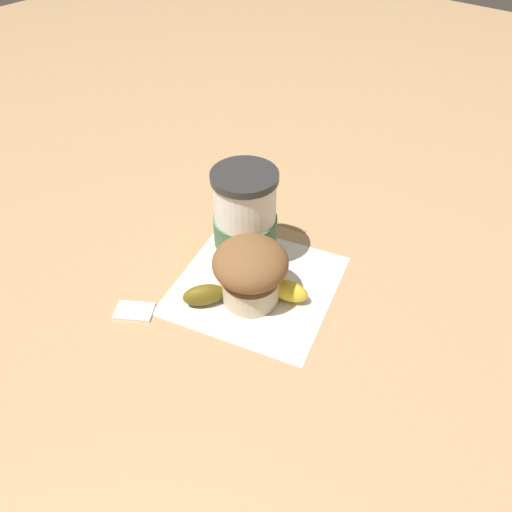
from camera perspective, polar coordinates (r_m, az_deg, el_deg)
The scene contains 7 objects.
ground_plane at distance 0.70m, azimuth 0.00°, elevation -3.33°, with size 3.00×3.00×0.00m, color tan.
paper_napkin at distance 0.70m, azimuth 0.00°, elevation -3.29°, with size 0.21×0.21×0.00m, color white.
coffee_cup at distance 0.70m, azimuth -1.24°, elevation 4.06°, with size 0.09×0.09×0.15m.
muffin at distance 0.65m, azimuth -0.64°, elevation -1.61°, with size 0.10×0.10×0.09m.
banana at distance 0.67m, azimuth -1.17°, elevation -4.00°, with size 0.14×0.13×0.03m.
sugar_packet at distance 0.68m, azimuth -13.76°, elevation -6.03°, with size 0.05×0.03×0.01m, color white.
wooden_stirrer at distance 0.81m, azimuth 2.12°, elevation 3.91°, with size 0.11×0.01×0.00m, color #9E7547.
Camera 1 is at (0.31, -0.38, 0.50)m, focal length 35.00 mm.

